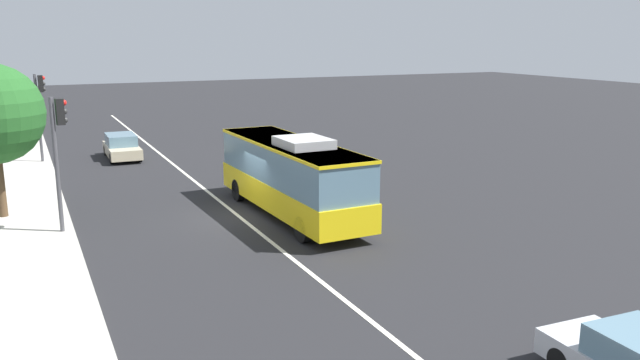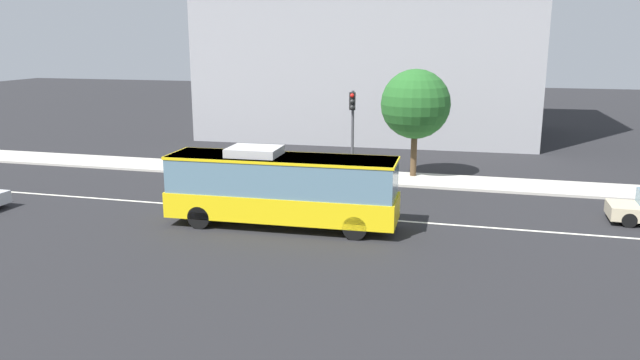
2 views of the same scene
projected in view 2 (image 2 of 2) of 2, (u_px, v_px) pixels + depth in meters
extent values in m
plane|color=black|center=(314.00, 215.00, 28.42)|extent=(160.00, 160.00, 0.00)
cube|color=#B2ADA3|center=(350.00, 176.00, 35.97)|extent=(80.00, 3.29, 0.14)
cube|color=silver|center=(314.00, 215.00, 28.41)|extent=(76.00, 0.16, 0.01)
cube|color=yellow|center=(282.00, 205.00, 26.49)|extent=(10.08, 2.84, 1.10)
cube|color=slate|center=(282.00, 175.00, 26.19)|extent=(9.88, 2.76, 1.58)
cube|color=yellow|center=(281.00, 158.00, 26.02)|extent=(9.98, 2.81, 0.12)
cube|color=#B2B2B2|center=(254.00, 151.00, 26.22)|extent=(2.26, 1.87, 0.36)
cylinder|color=black|center=(363.00, 213.00, 26.92)|extent=(1.01, 0.33, 1.00)
cylinder|color=black|center=(355.00, 228.00, 24.83)|extent=(1.01, 0.33, 1.00)
cylinder|color=black|center=(219.00, 204.00, 28.38)|extent=(1.01, 0.33, 1.00)
cylinder|color=black|center=(199.00, 217.00, 26.29)|extent=(1.01, 0.33, 1.00)
cylinder|color=black|center=(629.00, 220.00, 26.47)|extent=(0.64, 0.23, 0.64)
cylinder|color=black|center=(622.00, 210.00, 27.97)|extent=(0.64, 0.23, 0.64)
cylinder|color=#47474C|center=(352.00, 137.00, 34.16)|extent=(0.16, 0.16, 5.20)
cube|color=black|center=(352.00, 101.00, 33.42)|extent=(0.35, 0.31, 0.96)
sphere|color=red|center=(352.00, 95.00, 33.20)|extent=(0.22, 0.22, 0.22)
sphere|color=#2D2D2D|center=(352.00, 101.00, 33.27)|extent=(0.22, 0.22, 0.22)
sphere|color=#2D2D2D|center=(352.00, 107.00, 33.35)|extent=(0.22, 0.22, 0.22)
cylinder|color=#4C3823|center=(414.00, 154.00, 35.54)|extent=(0.36, 0.36, 2.84)
sphere|color=#235B23|center=(415.00, 104.00, 34.88)|extent=(3.99, 3.99, 3.99)
cube|color=slate|center=(531.00, 112.00, 49.99)|extent=(0.54, 14.22, 1.50)
cube|color=slate|center=(534.00, 70.00, 49.22)|extent=(0.54, 14.22, 1.50)
cube|color=slate|center=(537.00, 26.00, 48.44)|extent=(0.54, 14.22, 1.50)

